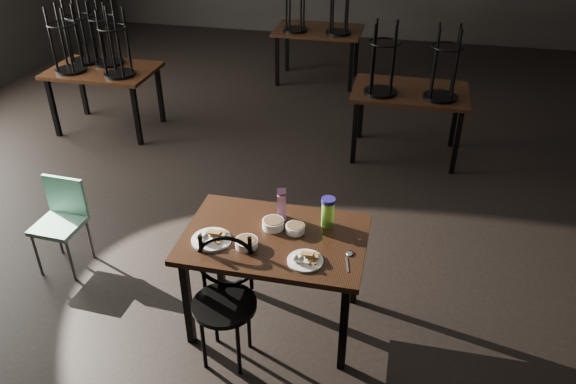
% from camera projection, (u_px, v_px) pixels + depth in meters
% --- Properties ---
extents(main_table, '(1.20, 0.80, 0.75)m').
position_uv_depth(main_table, '(275.00, 246.00, 3.71)').
color(main_table, black).
rests_on(main_table, ground).
extents(plate_left, '(0.26, 0.26, 0.08)m').
position_uv_depth(plate_left, '(211.00, 238.00, 3.62)').
color(plate_left, white).
rests_on(plate_left, main_table).
extents(plate_right, '(0.22, 0.22, 0.07)m').
position_uv_depth(plate_right, '(305.00, 259.00, 3.44)').
color(plate_right, white).
rests_on(plate_right, main_table).
extents(bowl_near, '(0.15, 0.15, 0.06)m').
position_uv_depth(bowl_near, '(273.00, 224.00, 3.74)').
color(bowl_near, white).
rests_on(bowl_near, main_table).
extents(bowl_far, '(0.13, 0.13, 0.05)m').
position_uv_depth(bowl_far, '(295.00, 228.00, 3.70)').
color(bowl_far, white).
rests_on(bowl_far, main_table).
extents(bowl_big, '(0.15, 0.15, 0.05)m').
position_uv_depth(bowl_big, '(246.00, 243.00, 3.57)').
color(bowl_big, white).
rests_on(bowl_big, main_table).
extents(juice_carton, '(0.07, 0.07, 0.24)m').
position_uv_depth(juice_carton, '(282.00, 205.00, 3.79)').
color(juice_carton, '#971B80').
rests_on(juice_carton, main_table).
extents(water_bottle, '(0.12, 0.12, 0.21)m').
position_uv_depth(water_bottle, '(328.00, 212.00, 3.72)').
color(water_bottle, '#99EE46').
rests_on(water_bottle, main_table).
extents(spoon, '(0.06, 0.22, 0.01)m').
position_uv_depth(spoon, '(349.00, 255.00, 3.50)').
color(spoon, silver).
rests_on(spoon, main_table).
extents(bentwood_chair, '(0.44, 0.43, 0.87)m').
position_uv_depth(bentwood_chair, '(225.00, 291.00, 3.56)').
color(bentwood_chair, black).
rests_on(bentwood_chair, ground).
extents(school_chair, '(0.36, 0.36, 0.75)m').
position_uv_depth(school_chair, '(62.00, 216.00, 4.40)').
color(school_chair, '#79BDA0').
rests_on(school_chair, ground).
extents(bg_table_left, '(1.20, 0.80, 1.48)m').
position_uv_depth(bg_table_left, '(99.00, 64.00, 6.40)').
color(bg_table_left, black).
rests_on(bg_table_left, ground).
extents(bg_table_right, '(1.20, 0.80, 1.48)m').
position_uv_depth(bg_table_right, '(410.00, 91.00, 5.83)').
color(bg_table_right, black).
rests_on(bg_table_right, ground).
extents(bg_table_far, '(1.20, 0.80, 1.48)m').
position_uv_depth(bg_table_far, '(318.00, 30.00, 7.77)').
color(bg_table_far, black).
rests_on(bg_table_far, ground).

